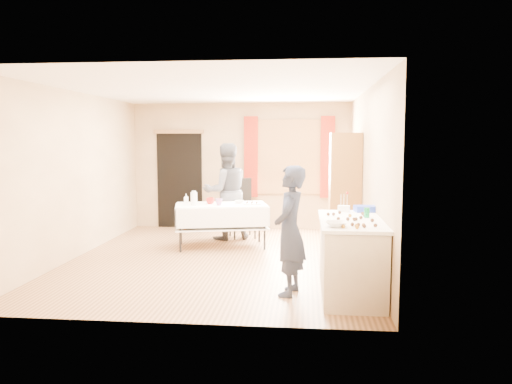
# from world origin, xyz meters

# --- Properties ---
(floor) EXTENTS (4.50, 5.50, 0.02)m
(floor) POSITION_xyz_m (0.00, 0.00, -0.01)
(floor) COLOR #9E7047
(floor) RESTS_ON ground
(ceiling) EXTENTS (4.50, 5.50, 0.02)m
(ceiling) POSITION_xyz_m (0.00, 0.00, 2.61)
(ceiling) COLOR white
(ceiling) RESTS_ON floor
(wall_back) EXTENTS (4.50, 0.02, 2.60)m
(wall_back) POSITION_xyz_m (0.00, 2.76, 1.30)
(wall_back) COLOR tan
(wall_back) RESTS_ON floor
(wall_front) EXTENTS (4.50, 0.02, 2.60)m
(wall_front) POSITION_xyz_m (0.00, -2.76, 1.30)
(wall_front) COLOR tan
(wall_front) RESTS_ON floor
(wall_left) EXTENTS (0.02, 5.50, 2.60)m
(wall_left) POSITION_xyz_m (-2.26, 0.00, 1.30)
(wall_left) COLOR tan
(wall_left) RESTS_ON floor
(wall_right) EXTENTS (0.02, 5.50, 2.60)m
(wall_right) POSITION_xyz_m (2.26, 0.00, 1.30)
(wall_right) COLOR tan
(wall_right) RESTS_ON floor
(window_frame) EXTENTS (1.32, 0.06, 1.52)m
(window_frame) POSITION_xyz_m (1.00, 2.72, 1.50)
(window_frame) COLOR olive
(window_frame) RESTS_ON wall_back
(window_pane) EXTENTS (1.20, 0.02, 1.40)m
(window_pane) POSITION_xyz_m (1.00, 2.71, 1.50)
(window_pane) COLOR white
(window_pane) RESTS_ON wall_back
(curtain_left) EXTENTS (0.28, 0.06, 1.65)m
(curtain_left) POSITION_xyz_m (0.22, 2.67, 1.50)
(curtain_left) COLOR maroon
(curtain_left) RESTS_ON wall_back
(curtain_right) EXTENTS (0.28, 0.06, 1.65)m
(curtain_right) POSITION_xyz_m (1.78, 2.67, 1.50)
(curtain_right) COLOR maroon
(curtain_right) RESTS_ON wall_back
(doorway) EXTENTS (0.95, 0.04, 2.00)m
(doorway) POSITION_xyz_m (-1.30, 2.73, 1.00)
(doorway) COLOR black
(doorway) RESTS_ON floor
(door_lintel) EXTENTS (1.05, 0.06, 0.08)m
(door_lintel) POSITION_xyz_m (-1.30, 2.70, 2.02)
(door_lintel) COLOR olive
(door_lintel) RESTS_ON wall_back
(cabinet) EXTENTS (0.50, 0.60, 1.96)m
(cabinet) POSITION_xyz_m (1.99, 0.81, 0.98)
(cabinet) COLOR brown
(cabinet) RESTS_ON floor
(counter) EXTENTS (0.75, 1.57, 0.91)m
(counter) POSITION_xyz_m (1.89, -1.59, 0.45)
(counter) COLOR beige
(counter) RESTS_ON floor
(party_table) EXTENTS (1.71, 1.14, 0.75)m
(party_table) POSITION_xyz_m (-0.09, 0.87, 0.45)
(party_table) COLOR black
(party_table) RESTS_ON floor
(chair) EXTENTS (0.59, 0.59, 1.11)m
(chair) POSITION_xyz_m (0.15, 1.78, 0.33)
(chair) COLOR black
(chair) RESTS_ON floor
(girl) EXTENTS (0.70, 0.57, 1.55)m
(girl) POSITION_xyz_m (1.16, -1.67, 0.78)
(girl) COLOR #1F263E
(girl) RESTS_ON floor
(woman) EXTENTS (1.39, 1.35, 1.79)m
(woman) POSITION_xyz_m (-0.12, 1.56, 0.89)
(woman) COLOR black
(woman) RESTS_ON floor
(soda_can) EXTENTS (0.09, 0.09, 0.12)m
(soda_can) POSITION_xyz_m (2.09, -1.44, 0.97)
(soda_can) COLOR #128341
(soda_can) RESTS_ON counter
(mixing_bowl) EXTENTS (0.27, 0.27, 0.06)m
(mixing_bowl) POSITION_xyz_m (1.68, -2.12, 0.94)
(mixing_bowl) COLOR white
(mixing_bowl) RESTS_ON counter
(foam_block) EXTENTS (0.17, 0.13, 0.08)m
(foam_block) POSITION_xyz_m (1.85, -0.96, 0.95)
(foam_block) COLOR white
(foam_block) RESTS_ON counter
(blue_basket) EXTENTS (0.33, 0.25, 0.08)m
(blue_basket) POSITION_xyz_m (2.14, -0.94, 0.95)
(blue_basket) COLOR #233DBE
(blue_basket) RESTS_ON counter
(pitcher) EXTENTS (0.11, 0.11, 0.22)m
(pitcher) POSITION_xyz_m (-0.53, 0.67, 0.86)
(pitcher) COLOR silver
(pitcher) RESTS_ON party_table
(cup_red) EXTENTS (0.15, 0.15, 0.11)m
(cup_red) POSITION_xyz_m (-0.29, 0.86, 0.80)
(cup_red) COLOR #B1120C
(cup_red) RESTS_ON party_table
(cup_rainbow) EXTENTS (0.21, 0.21, 0.11)m
(cup_rainbow) POSITION_xyz_m (-0.11, 0.70, 0.81)
(cup_rainbow) COLOR red
(cup_rainbow) RESTS_ON party_table
(small_bowl) EXTENTS (0.17, 0.17, 0.05)m
(small_bowl) POSITION_xyz_m (0.19, 1.03, 0.77)
(small_bowl) COLOR white
(small_bowl) RESTS_ON party_table
(pastry_tray) EXTENTS (0.34, 0.29, 0.02)m
(pastry_tray) POSITION_xyz_m (0.43, 0.87, 0.76)
(pastry_tray) COLOR white
(pastry_tray) RESTS_ON party_table
(bottle) EXTENTS (0.11, 0.11, 0.16)m
(bottle) POSITION_xyz_m (-0.72, 0.92, 0.83)
(bottle) COLOR white
(bottle) RESTS_ON party_table
(cake_balls) EXTENTS (0.52, 1.11, 0.04)m
(cake_balls) POSITION_xyz_m (1.91, -1.73, 0.93)
(cake_balls) COLOR #3F2314
(cake_balls) RESTS_ON counter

